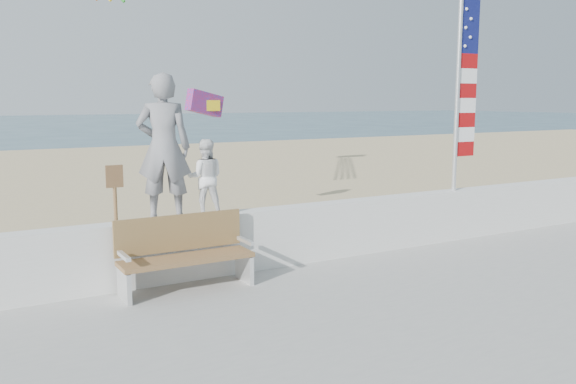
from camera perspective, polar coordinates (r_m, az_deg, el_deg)
name	(u,v)px	position (r m, az deg, el deg)	size (l,w,h in m)	color
ground	(344,316)	(7.97, 5.27, -11.47)	(220.00, 220.00, 0.00)	#305161
sand	(141,206)	(15.95, -13.55, -1.33)	(90.00, 40.00, 0.08)	tan
seawall	(270,237)	(9.43, -1.66, -4.26)	(30.00, 0.35, 0.90)	silver
adult	(164,147)	(8.57, -11.56, 4.14)	(0.74, 0.48, 2.02)	slate
child	(205,177)	(8.82, -7.75, 1.36)	(0.53, 0.42, 1.10)	white
bench	(184,252)	(8.40, -9.69, -5.59)	(1.80, 0.57, 1.00)	olive
flag	(463,85)	(11.58, 16.05, 9.59)	(0.50, 0.08, 3.50)	silver
parafoil_kite	(206,104)	(13.28, -7.71, 8.20)	(0.92, 0.45, 0.61)	red
sign	(115,197)	(11.77, -15.87, -0.44)	(0.32, 0.07, 1.46)	brown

